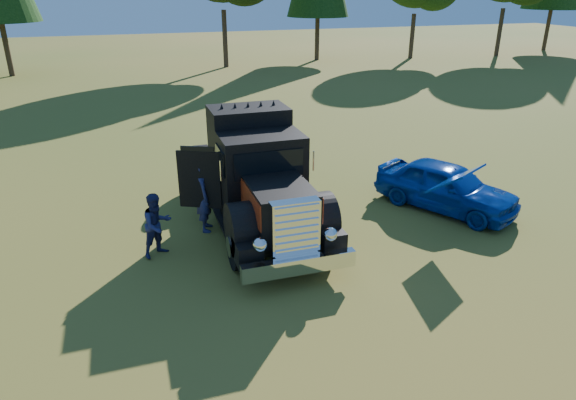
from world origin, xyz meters
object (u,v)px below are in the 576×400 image
at_px(hotrod_coupe, 446,186).
at_px(diamond_t_truck, 258,179).
at_px(spectator_near, 205,196).
at_px(spectator_far, 157,225).

bearing_deg(hotrod_coupe, diamond_t_truck, 172.98).
relative_size(hotrod_coupe, spectator_near, 2.31).
xyz_separation_m(spectator_near, spectator_far, (-1.30, -1.00, -0.16)).
relative_size(diamond_t_truck, spectator_far, 4.58).
bearing_deg(hotrod_coupe, spectator_near, 173.67).
bearing_deg(spectator_far, spectator_near, 7.10).
bearing_deg(diamond_t_truck, spectator_far, -161.28).
bearing_deg(spectator_far, hotrod_coupe, -28.71).
relative_size(diamond_t_truck, hotrod_coupe, 1.64).
distance_m(hotrod_coupe, spectator_near, 6.77).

